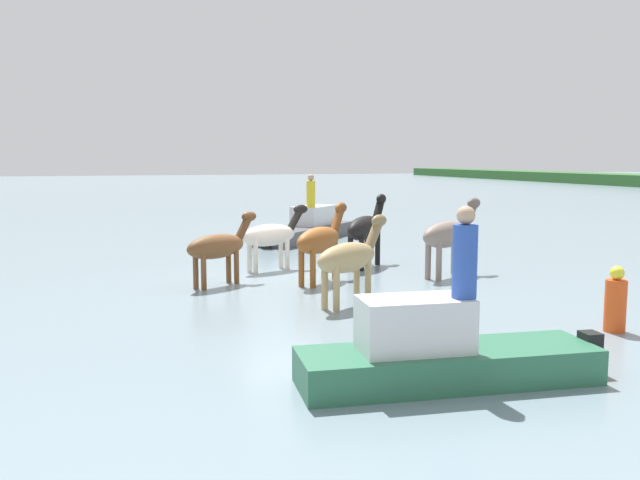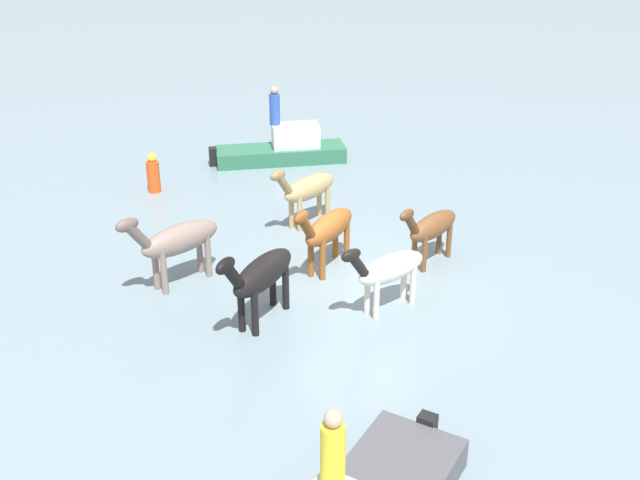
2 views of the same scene
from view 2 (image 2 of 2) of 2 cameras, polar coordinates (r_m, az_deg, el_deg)
name	(u,v)px [view 2 (image 2 of 2)]	position (r m, az deg, el deg)	size (l,w,h in m)	color
ground_plane	(358,283)	(17.32, 2.80, -3.15)	(208.12, 208.12, 0.00)	gray
horse_pinto_flank	(327,229)	(17.42, 0.54, 0.84)	(1.95, 1.95, 1.86)	brown
horse_mid_herd	(431,227)	(17.91, 8.15, 0.94)	(1.48, 1.98, 1.68)	brown
horse_dun_straggler	(177,240)	(17.06, -10.43, -0.02)	(1.56, 2.35, 1.93)	gray
horse_gray_outer	(307,189)	(19.74, -0.93, 3.78)	(1.57, 2.09, 1.77)	tan
horse_dark_mare	(261,275)	(15.41, -4.36, -2.55)	(2.08, 1.99, 1.94)	black
horse_lead	(388,269)	(15.91, 5.04, -2.16)	(1.19, 2.14, 1.70)	silver
boat_skiff_near	(283,152)	(24.44, -2.72, 6.45)	(1.46, 4.25, 1.32)	#2D6B4C
person_spotter_bow	(333,452)	(10.05, 0.96, -15.26)	(0.32, 0.32, 1.19)	yellow
person_boatman_standing	(275,107)	(24.12, -3.34, 9.70)	(0.32, 0.32, 1.19)	#2D51B2
buoy_channel_marker	(153,175)	(22.48, -12.11, 4.71)	(0.36, 0.36, 1.14)	#E54C19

